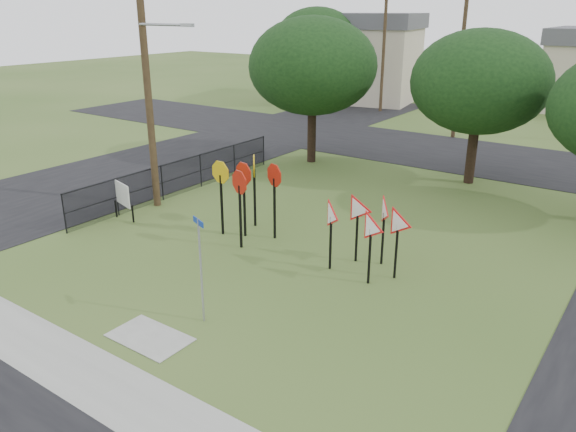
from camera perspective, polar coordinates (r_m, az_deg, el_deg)
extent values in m
plane|color=#3A5620|center=(15.78, -7.29, -8.34)|extent=(140.00, 140.00, 0.00)
cube|color=gray|center=(13.49, -19.76, -14.90)|extent=(30.00, 1.60, 0.02)
cube|color=#3A5620|center=(13.02, -24.20, -17.02)|extent=(30.00, 0.80, 0.02)
cube|color=black|center=(30.39, -11.41, 5.58)|extent=(8.00, 50.00, 0.02)
cube|color=black|center=(32.42, 17.30, 5.98)|extent=(60.00, 8.00, 0.02)
cube|color=gray|center=(14.37, -13.86, -11.89)|extent=(2.00, 1.20, 0.02)
cylinder|color=#9A9CA2|center=(14.15, -8.81, -5.60)|extent=(0.06, 0.06, 2.79)
cube|color=navy|center=(13.63, -9.11, -0.60)|extent=(0.54, 0.24, 0.15)
cube|color=black|center=(19.48, -4.44, 0.95)|extent=(0.07, 0.07, 2.17)
cube|color=black|center=(19.23, -1.37, 0.74)|extent=(0.07, 0.07, 2.17)
cube|color=black|center=(18.53, -4.85, -0.10)|extent=(0.07, 0.07, 2.17)
cube|color=black|center=(19.73, -6.74, 1.11)|extent=(0.07, 0.07, 2.17)
cube|color=black|center=(20.39, -3.40, 1.87)|extent=(0.07, 0.07, 2.17)
cube|color=black|center=(17.07, 4.34, -2.76)|extent=(0.06, 0.06, 1.71)
cube|color=black|center=(16.29, 8.28, -4.08)|extent=(0.06, 0.06, 1.71)
cube|color=black|center=(17.66, 6.99, -2.04)|extent=(0.06, 0.06, 1.71)
cube|color=black|center=(17.58, 9.61, -2.28)|extent=(0.06, 0.06, 1.71)
cube|color=black|center=(16.74, 10.93, -3.56)|extent=(0.06, 0.06, 1.71)
cube|color=black|center=(22.45, -17.07, 0.71)|extent=(0.05, 0.05, 0.68)
cube|color=black|center=(21.72, -15.49, 0.22)|extent=(0.05, 0.05, 0.68)
cube|color=silver|center=(21.87, -16.46, 2.14)|extent=(1.13, 0.36, 0.87)
cylinder|color=#473520|center=(22.42, -14.15, 13.25)|extent=(0.28, 0.28, 10.00)
cylinder|color=#9A9CA2|center=(21.32, -12.60, 18.45)|extent=(2.40, 0.10, 0.10)
cube|color=#9A9CA2|center=(20.45, -10.20, 18.54)|extent=(0.50, 0.18, 0.12)
cylinder|color=#473520|center=(36.09, 17.10, 14.64)|extent=(0.24, 0.24, 9.00)
cylinder|color=#473520|center=(44.68, 9.68, 16.15)|extent=(0.24, 0.24, 9.00)
cylinder|color=black|center=(21.25, -21.79, 0.22)|extent=(0.05, 0.05, 1.50)
cylinder|color=black|center=(22.48, -16.97, 1.86)|extent=(0.05, 0.05, 1.50)
cylinder|color=black|center=(23.87, -12.68, 3.32)|extent=(0.05, 0.05, 1.50)
cylinder|color=black|center=(25.40, -8.86, 4.59)|extent=(0.05, 0.05, 1.50)
cylinder|color=black|center=(27.03, -5.48, 5.70)|extent=(0.05, 0.05, 1.50)
cylinder|color=black|center=(28.75, -2.49, 6.66)|extent=(0.05, 0.05, 1.50)
cube|color=black|center=(24.43, -10.82, 5.57)|extent=(0.03, 11.50, 0.03)
cube|color=black|center=(24.62, -10.71, 3.98)|extent=(0.03, 11.50, 0.03)
cube|color=black|center=(24.62, -10.71, 3.98)|extent=(0.01, 11.50, 1.50)
cube|color=beige|center=(50.16, 7.43, 14.96)|extent=(10.08, 8.46, 6.00)
cube|color=#505056|center=(49.97, 7.62, 19.07)|extent=(10.58, 8.88, 1.20)
cylinder|color=black|center=(29.31, 2.42, 8.05)|extent=(0.44, 0.44, 2.62)
ellipsoid|color=black|center=(28.77, 2.52, 14.98)|extent=(6.40, 6.40, 4.80)
cylinder|color=black|center=(26.92, 18.12, 5.76)|extent=(0.44, 0.44, 2.45)
ellipsoid|color=black|center=(26.34, 18.92, 12.77)|extent=(6.00, 6.00, 4.50)
cylinder|color=black|center=(47.91, 2.85, 12.93)|extent=(0.44, 0.44, 2.80)
ellipsoid|color=black|center=(47.57, 2.93, 17.45)|extent=(6.80, 6.80, 5.10)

